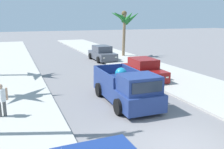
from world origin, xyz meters
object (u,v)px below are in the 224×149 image
at_px(pickup_truck, 127,89).
at_px(palm_tree_right_mid, 124,19).
at_px(car_left_near, 143,70).
at_px(car_left_mid, 102,54).
at_px(pedestrian, 1,99).

bearing_deg(pickup_truck, palm_tree_right_mid, 65.79).
bearing_deg(palm_tree_right_mid, car_left_near, -107.34).
relative_size(car_left_mid, pedestrian, 2.69).
bearing_deg(car_left_mid, palm_tree_right_mid, 24.34).
distance_m(car_left_near, palm_tree_right_mid, 11.35).
height_order(car_left_near, palm_tree_right_mid, palm_tree_right_mid).
bearing_deg(pickup_truck, car_left_mid, 75.63).
distance_m(pickup_truck, pedestrian, 5.93).
height_order(pickup_truck, car_left_mid, pickup_truck).
height_order(palm_tree_right_mid, pedestrian, palm_tree_right_mid).
xyz_separation_m(car_left_mid, pedestrian, (-9.24, -12.78, 0.20)).
xyz_separation_m(car_left_mid, palm_tree_right_mid, (3.15, 1.42, 3.49)).
distance_m(palm_tree_right_mid, pedestrian, 19.13).
height_order(car_left_near, pedestrian, pedestrian).
bearing_deg(pickup_truck, car_left_near, 51.39).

